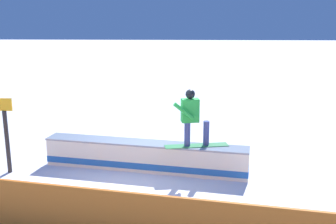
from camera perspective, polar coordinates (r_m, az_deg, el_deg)
ground_plane at (r=9.85m, az=-3.37°, el=-8.32°), size 120.00×120.00×0.00m
grind_box at (r=9.73m, az=-3.39°, el=-6.57°), size 5.05×1.41×0.71m
snowboarder at (r=9.12m, az=3.48°, el=-0.61°), size 1.54×0.61×1.36m
safety_fence at (r=6.70m, az=-6.59°, el=-15.00°), size 10.69×1.92×0.93m
trail_marker at (r=10.12m, az=-22.40°, el=-2.86°), size 0.40×0.10×1.83m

